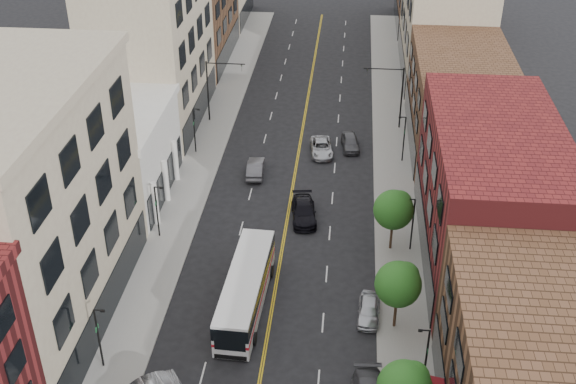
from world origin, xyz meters
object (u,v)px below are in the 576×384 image
(car_lane_c, at_px, (350,142))
(car_lane_b, at_px, (322,147))
(car_lane_behind, at_px, (255,168))
(car_parked_far, at_px, (369,310))
(city_bus, at_px, (246,288))
(car_lane_a, at_px, (304,212))

(car_lane_c, bearing_deg, car_lane_b, -162.27)
(car_lane_behind, distance_m, car_lane_b, 8.30)
(car_parked_far, distance_m, car_lane_b, 26.63)
(city_bus, distance_m, car_lane_a, 13.34)
(car_parked_far, xyz_separation_m, car_lane_b, (-4.94, 26.17, -0.00))
(city_bus, bearing_deg, car_lane_b, 82.56)
(city_bus, bearing_deg, car_lane_c, 76.97)
(car_lane_a, distance_m, car_lane_b, 13.03)
(car_parked_far, distance_m, car_lane_behind, 23.84)
(car_lane_behind, bearing_deg, car_lane_a, 121.93)
(city_bus, relative_size, car_parked_far, 3.00)
(car_lane_behind, xyz_separation_m, car_lane_c, (9.49, 6.66, -0.01))
(car_lane_behind, height_order, car_lane_b, car_lane_behind)
(car_lane_behind, relative_size, car_lane_b, 0.92)
(car_lane_b, bearing_deg, car_lane_behind, -148.37)
(car_lane_a, xyz_separation_m, car_lane_b, (0.96, 13.00, -0.08))
(car_lane_a, bearing_deg, car_lane_c, 66.69)
(car_lane_behind, relative_size, car_lane_a, 0.86)
(car_parked_far, relative_size, car_lane_behind, 0.89)
(city_bus, height_order, car_lane_b, city_bus)
(city_bus, distance_m, car_lane_behind, 20.72)
(car_lane_behind, bearing_deg, car_lane_b, -144.25)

